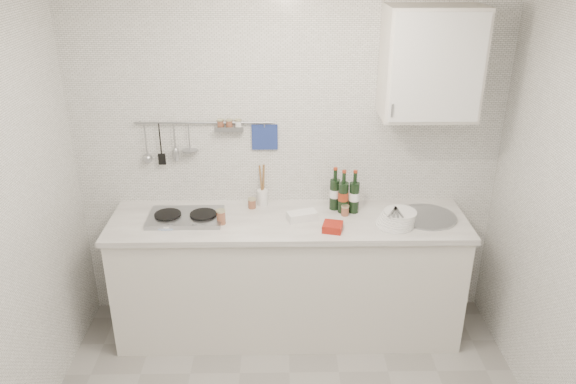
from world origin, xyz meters
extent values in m
cube|color=silver|center=(0.00, 1.40, 1.25)|extent=(3.00, 0.02, 2.50)
cube|color=silver|center=(0.00, 1.10, 0.44)|extent=(2.40, 0.60, 0.88)
cube|color=white|center=(0.00, 1.10, 0.90)|extent=(2.44, 0.64, 0.04)
cube|color=black|center=(0.00, 1.12, 0.05)|extent=(2.34, 0.52, 0.10)
cube|color=#93969B|center=(-0.70, 1.10, 0.94)|extent=(0.50, 0.32, 0.03)
cylinder|color=black|center=(-0.82, 1.10, 0.96)|extent=(0.18, 0.18, 0.01)
cylinder|color=black|center=(-0.58, 1.10, 0.96)|extent=(0.18, 0.18, 0.01)
cylinder|color=#93969B|center=(0.95, 1.10, 0.93)|extent=(0.40, 0.40, 0.02)
cylinder|color=#93969B|center=(0.95, 1.10, 0.87)|extent=(0.34, 0.34, 0.10)
cylinder|color=#93969B|center=(-0.58, 1.37, 1.52)|extent=(0.95, 0.02, 0.02)
cube|color=navy|center=(-0.16, 1.39, 1.41)|extent=(0.18, 0.02, 0.18)
cube|color=silver|center=(0.90, 1.22, 1.95)|extent=(0.60, 0.35, 0.70)
cube|color=white|center=(0.90, 1.04, 1.95)|extent=(0.56, 0.01, 0.66)
cylinder|color=#93969B|center=(0.64, 1.03, 1.70)|extent=(0.01, 0.01, 0.08)
cylinder|color=#547EBF|center=(-0.81, 1.08, 0.93)|extent=(0.29, 0.29, 0.01)
cylinder|color=#547EBF|center=(-0.80, 1.08, 0.94)|extent=(0.29, 0.29, 0.01)
cylinder|color=white|center=(0.71, 0.99, 0.93)|extent=(0.26, 0.26, 0.01)
cylinder|color=white|center=(0.71, 0.99, 0.94)|extent=(0.25, 0.25, 0.01)
cylinder|color=white|center=(0.72, 1.00, 0.95)|extent=(0.24, 0.24, 0.01)
cylinder|color=white|center=(0.73, 1.00, 0.97)|extent=(0.24, 0.24, 0.01)
cylinder|color=white|center=(0.73, 1.01, 0.98)|extent=(0.23, 0.23, 0.01)
cylinder|color=white|center=(0.74, 1.01, 0.99)|extent=(0.23, 0.23, 0.01)
cylinder|color=white|center=(0.74, 1.01, 1.01)|extent=(0.22, 0.22, 0.01)
cube|color=white|center=(0.09, 1.08, 0.95)|extent=(0.22, 0.15, 0.06)
cube|color=#A62712|center=(0.29, 0.92, 0.95)|extent=(0.15, 0.15, 0.05)
cylinder|color=white|center=(-0.18, 1.32, 0.98)|extent=(0.08, 0.08, 0.11)
cylinder|color=olive|center=(-0.17, 1.32, 1.12)|extent=(0.03, 0.06, 0.23)
cylinder|color=olive|center=(-0.19, 1.33, 1.11)|extent=(0.03, 0.04, 0.21)
cylinder|color=brown|center=(-0.26, 1.27, 0.95)|extent=(0.06, 0.06, 0.06)
cylinder|color=tan|center=(-0.26, 1.27, 0.99)|extent=(0.06, 0.06, 0.01)
cylinder|color=brown|center=(0.44, 1.28, 0.95)|extent=(0.06, 0.06, 0.07)
cylinder|color=tan|center=(0.44, 1.28, 0.99)|extent=(0.06, 0.06, 0.01)
cylinder|color=brown|center=(0.39, 1.15, 0.95)|extent=(0.05, 0.05, 0.06)
cylinder|color=tan|center=(0.39, 1.15, 0.99)|extent=(0.06, 0.06, 0.01)
cylinder|color=brown|center=(-0.45, 1.03, 0.97)|extent=(0.06, 0.06, 0.09)
cylinder|color=tan|center=(-0.45, 1.03, 1.02)|extent=(0.06, 0.06, 0.01)
camera|label=1|loc=(-0.05, -2.32, 2.66)|focal=35.00mm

